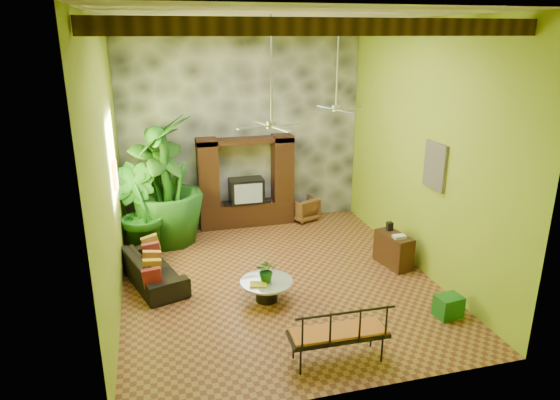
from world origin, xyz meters
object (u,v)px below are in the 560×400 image
object	(u,v)px
tall_plant_a	(161,188)
tall_plant_c	(166,181)
iron_bench	(340,332)
ceiling_fan_back	(336,99)
tall_plant_b	(137,211)
ceiling_fan_front	(271,113)
side_console	(393,250)
entertainment_center	(246,189)
coffee_table	(267,288)
green_bin	(448,306)
wicker_armchair	(303,209)
sofa	(152,269)

from	to	relation	value
tall_plant_a	tall_plant_c	xyz separation A→B (m)	(0.11, -0.05, 0.17)
tall_plant_c	iron_bench	xyz separation A→B (m)	(2.21, -5.33, -0.96)
ceiling_fan_back	tall_plant_b	bearing A→B (deg)	170.23
ceiling_fan_front	tall_plant_b	world-z (taller)	ceiling_fan_front
tall_plant_a	tall_plant_c	size ratio (longest dim) A/B	0.89
tall_plant_a	side_console	distance (m)	5.38
ceiling_fan_back	iron_bench	bearing A→B (deg)	-108.80
entertainment_center	tall_plant_c	size ratio (longest dim) A/B	0.80
coffee_table	side_console	distance (m)	3.04
tall_plant_a	side_console	world-z (taller)	tall_plant_a
tall_plant_b	green_bin	xyz separation A→B (m)	(5.18, -4.05, -0.82)
wicker_armchair	green_bin	size ratio (longest dim) A/B	1.53
wicker_armchair	tall_plant_a	distance (m)	3.80
coffee_table	green_bin	world-z (taller)	coffee_table
tall_plant_a	green_bin	world-z (taller)	tall_plant_a
tall_plant_c	coffee_table	bearing A→B (deg)	-63.98
side_console	green_bin	bearing A→B (deg)	-101.61
tall_plant_b	side_console	xyz separation A→B (m)	(5.19, -1.95, -0.67)
iron_bench	green_bin	size ratio (longest dim) A/B	3.38
tall_plant_b	tall_plant_c	xyz separation A→B (m)	(0.66, 0.54, 0.49)
tall_plant_c	iron_bench	size ratio (longest dim) A/B	2.01
side_console	iron_bench	bearing A→B (deg)	-140.67
tall_plant_a	tall_plant_b	size ratio (longest dim) A/B	1.31
ceiling_fan_back	wicker_armchair	distance (m)	3.63
entertainment_center	green_bin	xyz separation A→B (m)	(2.53, -5.26, -0.77)
tall_plant_b	side_console	size ratio (longest dim) A/B	2.31
coffee_table	green_bin	xyz separation A→B (m)	(2.94, -1.35, -0.06)
tall_plant_c	entertainment_center	bearing A→B (deg)	18.36
sofa	coffee_table	size ratio (longest dim) A/B	2.09
ceiling_fan_front	sofa	distance (m)	3.92
ceiling_fan_back	sofa	bearing A→B (deg)	-170.02
side_console	ceiling_fan_front	bearing A→B (deg)	176.57
ceiling_fan_front	wicker_armchair	bearing A→B (deg)	63.89
ceiling_fan_front	coffee_table	size ratio (longest dim) A/B	1.93
coffee_table	iron_bench	world-z (taller)	iron_bench
sofa	side_console	world-z (taller)	side_console
iron_bench	side_console	bearing A→B (deg)	51.79
ceiling_fan_back	sofa	xyz separation A→B (m)	(-4.02, -0.71, -3.11)
ceiling_fan_front	tall_plant_a	world-z (taller)	ceiling_fan_front
tall_plant_b	green_bin	size ratio (longest dim) A/B	4.59
ceiling_fan_back	side_console	distance (m)	3.42
tall_plant_a	tall_plant_b	distance (m)	0.87
ceiling_fan_back	coffee_table	distance (m)	4.22
side_console	sofa	bearing A→B (deg)	162.75
iron_bench	tall_plant_a	bearing A→B (deg)	114.36
sofa	tall_plant_b	world-z (taller)	tall_plant_b
ceiling_fan_front	tall_plant_c	xyz separation A→B (m)	(-1.79, 2.88, -1.90)
tall_plant_b	side_console	world-z (taller)	tall_plant_b
wicker_armchair	tall_plant_a	size ratio (longest dim) A/B	0.25
iron_bench	green_bin	xyz separation A→B (m)	(2.31, 0.74, -0.35)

